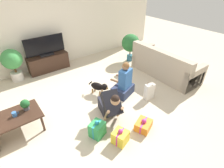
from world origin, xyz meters
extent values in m
plane|color=beige|center=(0.00, 0.00, 0.00)|extent=(16.00, 16.00, 0.00)
cube|color=silver|center=(0.00, 2.63, 1.30)|extent=(8.40, 0.06, 2.60)
cube|color=tan|center=(2.47, 0.01, 0.21)|extent=(0.86, 2.02, 0.42)
cube|color=tan|center=(2.14, 0.01, 0.63)|extent=(0.20, 2.02, 0.42)
cube|color=tan|center=(2.47, -0.92, 0.30)|extent=(0.86, 0.16, 0.60)
cube|color=tan|center=(2.47, 0.94, 0.30)|extent=(0.86, 0.16, 0.60)
cube|color=#288E6B|center=(2.35, -0.33, 0.57)|extent=(0.18, 0.34, 0.32)
cube|color=#9E4293|center=(2.35, 0.35, 0.57)|extent=(0.18, 0.34, 0.32)
cube|color=#382319|center=(-1.61, 0.23, 0.40)|extent=(0.93, 0.62, 0.03)
cylinder|color=#382319|center=(-1.21, -0.02, 0.19)|extent=(0.04, 0.04, 0.38)
cylinder|color=#382319|center=(-1.21, 0.48, 0.19)|extent=(0.04, 0.04, 0.38)
cube|color=#382319|center=(-0.22, 2.37, 0.25)|extent=(1.20, 0.38, 0.50)
cube|color=black|center=(-0.22, 2.37, 0.53)|extent=(0.40, 0.20, 0.05)
cube|color=black|center=(-0.22, 2.37, 0.82)|extent=(1.15, 0.03, 0.53)
cylinder|color=#336B84|center=(2.27, 1.37, 0.10)|extent=(0.20, 0.20, 0.20)
cylinder|color=brown|center=(2.27, 1.37, 0.29)|extent=(0.04, 0.04, 0.18)
sphere|color=#286B33|center=(2.27, 1.37, 0.63)|extent=(0.59, 0.59, 0.59)
cylinder|color=beige|center=(-1.17, 2.32, 0.13)|extent=(0.32, 0.32, 0.26)
cylinder|color=brown|center=(-1.17, 2.32, 0.34)|extent=(0.06, 0.06, 0.16)
sphere|color=#3D8E47|center=(-1.17, 2.32, 0.65)|extent=(0.54, 0.54, 0.54)
cube|color=#23232D|center=(0.11, -0.30, 0.14)|extent=(0.40, 0.50, 0.28)
cube|color=black|center=(0.03, -0.58, 0.44)|extent=(0.45, 0.58, 0.48)
sphere|color=tan|center=(-0.03, -0.76, 0.66)|extent=(0.18, 0.18, 0.18)
sphere|color=black|center=(-0.03, -0.76, 0.69)|extent=(0.16, 0.16, 0.16)
cylinder|color=tan|center=(-0.14, -0.63, 0.25)|extent=(0.13, 0.28, 0.42)
cylinder|color=tan|center=(0.14, -0.71, 0.25)|extent=(0.13, 0.28, 0.42)
cube|color=#283351|center=(0.80, -0.02, 0.12)|extent=(0.62, 0.54, 0.24)
cube|color=#3366AD|center=(0.82, -0.07, 0.48)|extent=(0.37, 0.29, 0.48)
sphere|color=#8E6647|center=(0.81, -0.06, 0.80)|extent=(0.18, 0.18, 0.18)
sphere|color=brown|center=(0.82, -0.07, 0.83)|extent=(0.16, 0.16, 0.16)
cylinder|color=#8E6647|center=(0.87, 0.16, 0.41)|extent=(0.14, 0.26, 0.06)
cylinder|color=#8E6647|center=(0.63, 0.08, 0.41)|extent=(0.14, 0.26, 0.06)
ellipsoid|color=black|center=(0.30, 0.40, 0.21)|extent=(0.30, 0.39, 0.19)
sphere|color=black|center=(0.39, 0.20, 0.26)|extent=(0.16, 0.16, 0.16)
sphere|color=olive|center=(0.42, 0.14, 0.25)|extent=(0.07, 0.07, 0.07)
cylinder|color=black|center=(0.22, 0.58, 0.25)|extent=(0.07, 0.11, 0.12)
cylinder|color=olive|center=(0.30, 0.27, 0.06)|extent=(0.04, 0.04, 0.12)
cylinder|color=olive|center=(0.40, 0.32, 0.06)|extent=(0.04, 0.04, 0.12)
cylinder|color=olive|center=(0.21, 0.48, 0.06)|extent=(0.04, 0.04, 0.12)
cylinder|color=olive|center=(0.30, 0.52, 0.06)|extent=(0.04, 0.04, 0.12)
cube|color=yellow|center=(-0.19, -1.13, 0.13)|extent=(0.32, 0.32, 0.25)
cube|color=#CC3389|center=(-0.19, -1.13, 0.13)|extent=(0.25, 0.11, 0.25)
sphere|color=#CC3389|center=(-0.19, -1.13, 0.28)|extent=(0.09, 0.09, 0.09)
cube|color=orange|center=(0.38, -1.16, 0.09)|extent=(0.41, 0.38, 0.17)
cube|color=#CC3389|center=(0.38, -1.16, 0.09)|extent=(0.32, 0.16, 0.18)
sphere|color=#CC3389|center=(0.38, -1.16, 0.20)|extent=(0.10, 0.10, 0.10)
cube|color=#2D934C|center=(-0.43, -0.75, 0.15)|extent=(0.33, 0.32, 0.30)
cube|color=teal|center=(-0.43, -0.75, 0.15)|extent=(0.26, 0.12, 0.30)
sphere|color=teal|center=(-0.43, -0.75, 0.32)|extent=(0.08, 0.08, 0.08)
cube|color=white|center=(1.20, -0.53, 0.20)|extent=(0.24, 0.15, 0.40)
torus|color=#4C3823|center=(1.20, -0.53, 0.42)|extent=(0.16, 0.16, 0.01)
cylinder|color=#386BAD|center=(-1.59, 0.22, 0.46)|extent=(0.08, 0.08, 0.09)
torus|color=#386BAD|center=(-1.54, 0.22, 0.46)|extent=(0.06, 0.01, 0.06)
cylinder|color=#4C4C51|center=(-1.37, 0.29, 0.45)|extent=(0.11, 0.11, 0.07)
sphere|color=#1E5628|center=(-1.37, 0.29, 0.55)|extent=(0.17, 0.17, 0.17)
camera|label=1|loc=(-1.58, -2.74, 2.66)|focal=28.00mm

